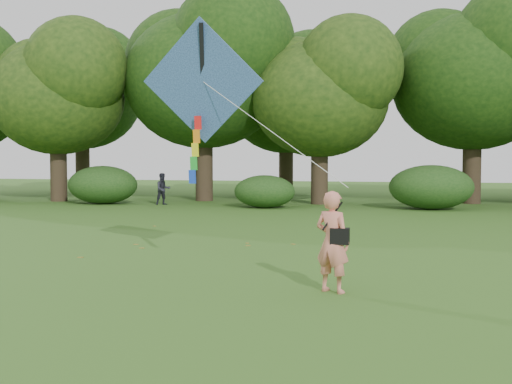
# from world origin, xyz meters

# --- Properties ---
(ground) EXTENTS (100.00, 100.00, 0.00)m
(ground) POSITION_xyz_m (0.00, 0.00, 0.00)
(ground) COLOR #265114
(ground) RESTS_ON ground
(man_kite_flyer) EXTENTS (0.70, 0.60, 1.63)m
(man_kite_flyer) POSITION_xyz_m (0.85, 0.21, 0.82)
(man_kite_flyer) COLOR #E5806C
(man_kite_flyer) RESTS_ON ground
(bystander_left) EXTENTS (0.90, 0.87, 1.47)m
(bystander_left) POSITION_xyz_m (-8.96, 17.78, 0.73)
(bystander_left) COLOR #24232F
(bystander_left) RESTS_ON ground
(crossbody_bag) EXTENTS (0.43, 0.20, 0.68)m
(crossbody_bag) POSITION_xyz_m (0.97, 0.18, 0.92)
(crossbody_bag) COLOR black
(crossbody_bag) RESTS_ON ground
(flying_kite) EXTENTS (4.12, 2.01, 3.13)m
(flying_kite) POSITION_xyz_m (-1.82, 1.76, 3.57)
(flying_kite) COLOR #276EAB
(flying_kite) RESTS_ON ground
(tree_line) EXTENTS (54.70, 15.30, 9.48)m
(tree_line) POSITION_xyz_m (1.67, 22.88, 5.60)
(tree_line) COLOR #3A2D1E
(tree_line) RESTS_ON ground
(shrub_band) EXTENTS (39.15, 3.22, 1.88)m
(shrub_band) POSITION_xyz_m (-0.72, 17.60, 0.86)
(shrub_band) COLOR #264919
(shrub_band) RESTS_ON ground
(fallen_leaves) EXTENTS (11.36, 13.01, 0.01)m
(fallen_leaves) POSITION_xyz_m (-2.14, 3.75, 0.01)
(fallen_leaves) COLOR olive
(fallen_leaves) RESTS_ON ground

